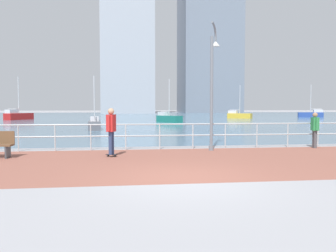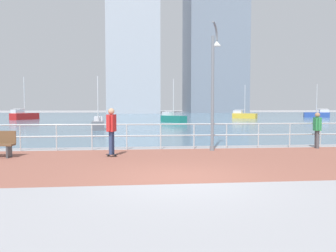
# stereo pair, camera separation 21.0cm
# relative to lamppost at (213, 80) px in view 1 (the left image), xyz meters

# --- Properties ---
(ground) EXTENTS (220.00, 220.00, 0.00)m
(ground) POSITION_rel_lamppost_xyz_m (-2.12, 34.80, -2.86)
(ground) COLOR #9E9EA3
(brick_paving) EXTENTS (28.00, 6.22, 0.01)m
(brick_paving) POSITION_rel_lamppost_xyz_m (-2.12, -2.65, -2.85)
(brick_paving) COLOR #935647
(brick_paving) RESTS_ON ground
(harbor_water) EXTENTS (180.00, 88.00, 0.00)m
(harbor_water) POSITION_rel_lamppost_xyz_m (-2.12, 45.46, -2.85)
(harbor_water) COLOR slate
(harbor_water) RESTS_ON ground
(waterfront_railing) EXTENTS (25.25, 0.06, 1.07)m
(waterfront_railing) POSITION_rel_lamppost_xyz_m (-2.12, 0.46, -2.11)
(waterfront_railing) COLOR #B2BCC1
(waterfront_railing) RESTS_ON ground
(lamppost) EXTENTS (0.55, 0.74, 5.16)m
(lamppost) POSITION_rel_lamppost_xyz_m (0.00, 0.00, 0.00)
(lamppost) COLOR slate
(lamppost) RESTS_ON ground
(skateboarder) EXTENTS (0.41, 0.55, 1.72)m
(skateboarder) POSITION_rel_lamppost_xyz_m (-4.01, -1.39, -1.82)
(skateboarder) COLOR black
(skateboarder) RESTS_ON ground
(bystander) EXTENTS (0.29, 0.56, 1.53)m
(bystander) POSITION_rel_lamppost_xyz_m (4.52, 0.11, -1.97)
(bystander) COLOR #4C4C51
(bystander) RESTS_ON ground
(sailboat_ivory) EXTENTS (4.06, 2.51, 5.46)m
(sailboat_ivory) POSITION_rel_lamppost_xyz_m (27.09, 38.91, -2.33)
(sailboat_ivory) COLOR #284799
(sailboat_ivory) RESTS_ON ground
(sailboat_blue) EXTENTS (3.04, 4.27, 5.82)m
(sailboat_blue) POSITION_rel_lamppost_xyz_m (-18.17, 33.85, -2.30)
(sailboat_blue) COLOR #B21E1E
(sailboat_blue) RESTS_ON ground
(sailboat_teal) EXTENTS (2.75, 3.55, 4.91)m
(sailboat_teal) POSITION_rel_lamppost_xyz_m (1.20, 24.33, -2.39)
(sailboat_teal) COLOR #197266
(sailboat_teal) RESTS_ON ground
(sailboat_red) EXTENTS (3.53, 3.03, 5.02)m
(sailboat_red) POSITION_rel_lamppost_xyz_m (13.30, 35.33, -2.38)
(sailboat_red) COLOR gold
(sailboat_red) RESTS_ON ground
(sailboat_navy) EXTENTS (1.17, 3.02, 4.14)m
(sailboat_navy) POSITION_rel_lamppost_xyz_m (-5.99, 13.07, -2.46)
(sailboat_navy) COLOR #595960
(sailboat_navy) RESTS_ON ground
(tower_glass) EXTENTS (13.77, 13.13, 45.77)m
(tower_glass) POSITION_rel_lamppost_xyz_m (-3.27, 77.95, 19.20)
(tower_glass) COLOR #A3A8B2
(tower_glass) RESTS_ON ground
(tower_slate) EXTENTS (17.28, 16.97, 49.83)m
(tower_slate) POSITION_rel_lamppost_xyz_m (21.64, 88.42, 21.23)
(tower_slate) COLOR slate
(tower_slate) RESTS_ON ground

